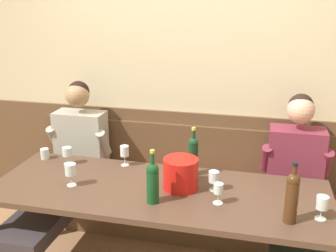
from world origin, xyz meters
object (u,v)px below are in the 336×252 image
object	(u,v)px
wine_bottle_green_tall	(292,196)
wine_glass_by_bottle	(71,170)
wall_bench	(178,202)
water_tumbler_right	(45,154)
ice_bucket	(181,174)
wine_bottle_amber_mid	(153,181)
wine_glass_near_bucket	(67,153)
dining_table	(158,199)
wine_bottle_clear_water	(193,155)
wine_glass_center_rear	(125,152)
person_left_seat	(296,197)
wine_glass_mid_left	(218,190)
person_center_right_seat	(65,173)
wine_glass_right_end	(322,204)
wine_glass_center_front	(214,178)

from	to	relation	value
wine_bottle_green_tall	wine_glass_by_bottle	world-z (taller)	wine_bottle_green_tall
wine_bottle_green_tall	wine_glass_by_bottle	size ratio (longest dim) A/B	2.32
wall_bench	water_tumbler_right	xyz separation A→B (m)	(-1.02, -0.39, 0.52)
ice_bucket	wine_glass_by_bottle	distance (m)	0.76
wall_bench	wine_bottle_green_tall	xyz separation A→B (m)	(0.85, -0.91, 0.64)
wine_bottle_amber_mid	water_tumbler_right	bearing A→B (deg)	155.07
wine_glass_near_bucket	water_tumbler_right	size ratio (longest dim) A/B	1.61
dining_table	wine_glass_near_bucket	bearing A→B (deg)	162.67
wine_bottle_clear_water	wine_glass_center_rear	world-z (taller)	wine_bottle_clear_water
person_left_seat	wine_glass_mid_left	size ratio (longest dim) A/B	9.53
dining_table	wine_bottle_clear_water	bearing A→B (deg)	56.03
person_left_seat	wine_bottle_amber_mid	size ratio (longest dim) A/B	3.68
wine_bottle_clear_water	wine_glass_center_rear	bearing A→B (deg)	175.71
person_center_right_seat	person_left_seat	distance (m)	1.82
person_left_seat	wine_glass_near_bucket	world-z (taller)	person_left_seat
dining_table	wine_glass_near_bucket	distance (m)	0.85
wine_glass_center_rear	wine_glass_by_bottle	size ratio (longest dim) A/B	1.00
wine_bottle_green_tall	dining_table	bearing A→B (deg)	165.27
dining_table	wine_glass_mid_left	world-z (taller)	wine_glass_mid_left
wine_bottle_green_tall	wine_glass_right_end	bearing A→B (deg)	22.45
person_left_seat	wine_glass_mid_left	xyz separation A→B (m)	(-0.52, -0.44, 0.21)
wine_glass_center_rear	wine_glass_near_bucket	size ratio (longest dim) A/B	1.18
person_center_right_seat	water_tumbler_right	size ratio (longest dim) A/B	15.55
dining_table	water_tumbler_right	world-z (taller)	water_tumbler_right
wine_glass_mid_left	person_left_seat	bearing A→B (deg)	40.65
wine_bottle_clear_water	wine_glass_by_bottle	size ratio (longest dim) A/B	2.26
wine_bottle_clear_water	wine_glass_center_front	size ratio (longest dim) A/B	2.64
wine_bottle_amber_mid	wine_glass_right_end	size ratio (longest dim) A/B	2.40
wine_glass_mid_left	wine_bottle_green_tall	bearing A→B (deg)	-15.74
wine_glass_by_bottle	wine_glass_center_rear	bearing A→B (deg)	59.23
wine_glass_by_bottle	wine_glass_mid_left	world-z (taller)	wine_glass_by_bottle
wine_glass_right_end	wine_bottle_amber_mid	bearing A→B (deg)	-178.19
person_center_right_seat	wine_glass_center_rear	world-z (taller)	person_center_right_seat
ice_bucket	wine_glass_center_front	bearing A→B (deg)	5.85
wine_bottle_green_tall	wine_bottle_amber_mid	size ratio (longest dim) A/B	1.05
wine_glass_center_rear	wine_glass_right_end	xyz separation A→B (m)	(1.38, -0.47, -0.01)
wine_glass_mid_left	water_tumbler_right	world-z (taller)	wine_glass_mid_left
ice_bucket	wine_glass_center_front	world-z (taller)	ice_bucket
ice_bucket	wine_glass_near_bucket	bearing A→B (deg)	168.02
dining_table	ice_bucket	xyz separation A→B (m)	(0.15, 0.05, 0.19)
dining_table	wine_bottle_amber_mid	xyz separation A→B (m)	(0.02, -0.18, 0.22)
wine_glass_center_rear	wine_glass_by_bottle	world-z (taller)	same
wall_bench	wine_bottle_green_tall	world-z (taller)	wine_bottle_green_tall
person_center_right_seat	ice_bucket	world-z (taller)	person_center_right_seat
water_tumbler_right	wine_glass_near_bucket	bearing A→B (deg)	-13.00
person_left_seat	wine_glass_right_end	bearing A→B (deg)	-79.02
wine_glass_right_end	person_left_seat	bearing A→B (deg)	100.98
wine_bottle_amber_mid	water_tumbler_right	distance (m)	1.15
dining_table	ice_bucket	size ratio (longest dim) A/B	9.67
wine_glass_center_front	person_center_right_seat	bearing A→B (deg)	168.17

